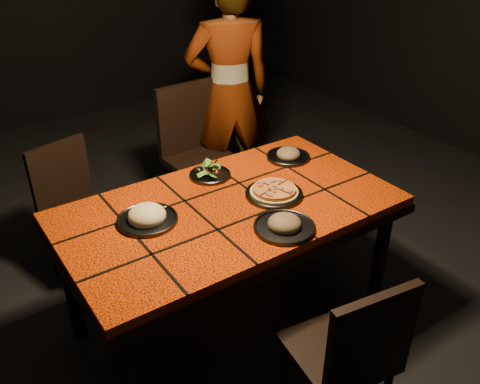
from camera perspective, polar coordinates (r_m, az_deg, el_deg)
room_shell at (r=2.14m, az=-1.46°, el=15.93°), size 6.04×7.04×3.08m
dining_table at (r=2.48m, az=-1.21°, el=-2.98°), size 1.62×0.92×0.75m
chair_near at (r=2.13m, az=12.39°, el=-17.11°), size 0.43×0.43×0.84m
chair_far_left at (r=3.16m, az=-18.21°, el=-1.06°), size 0.46×0.46×0.82m
chair_far_right at (r=3.51m, az=-5.00°, el=5.18°), size 0.46×0.46×0.97m
diner at (r=3.61m, az=-1.22°, el=11.04°), size 0.72×0.59×1.69m
plate_pizza at (r=2.51m, az=3.84°, el=-0.03°), size 0.29×0.29×0.04m
plate_pasta at (r=2.34m, az=-10.39°, el=-2.76°), size 0.28×0.28×0.09m
plate_salad at (r=2.68m, az=-3.39°, el=2.24°), size 0.22×0.22×0.07m
plate_mushroom_a at (r=2.26m, az=5.02°, el=-3.62°), size 0.28×0.28×0.09m
plate_mushroom_b at (r=2.88m, az=5.44°, el=4.20°), size 0.25×0.25×0.08m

